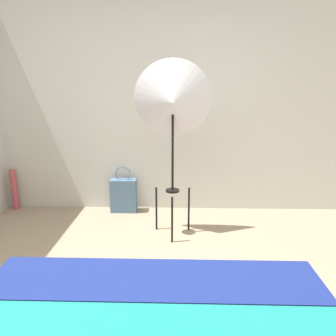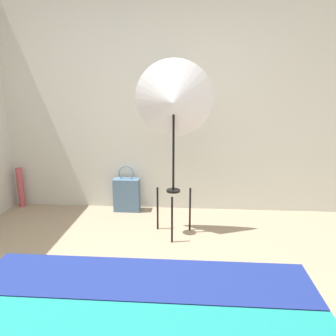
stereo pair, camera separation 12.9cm
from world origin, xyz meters
name	(u,v)px [view 1 (the left image)]	position (x,y,z in m)	size (l,w,h in m)	color
ground_plane	(122,335)	(0.00, 0.00, 0.00)	(14.00, 14.00, 0.00)	gray
wall_back	(149,101)	(0.00, 2.19, 1.30)	(8.00, 0.05, 2.60)	beige
photo_umbrella	(173,102)	(0.28, 1.43, 1.32)	(0.75, 0.36, 1.72)	black
tote_bag	(124,195)	(-0.31, 2.04, 0.20)	(0.31, 0.15, 0.56)	slate
paper_roll	(14,189)	(-1.66, 2.08, 0.25)	(0.07, 0.07, 0.49)	#BC4C56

